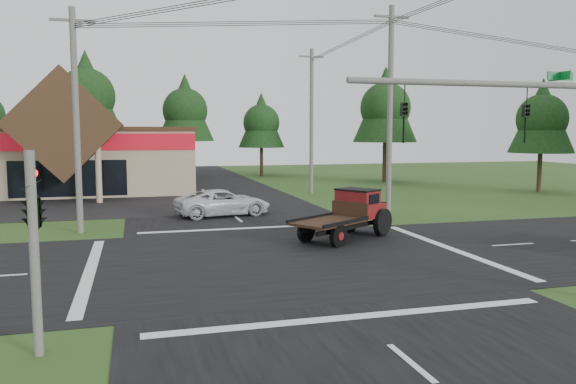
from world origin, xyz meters
name	(u,v)px	position (x,y,z in m)	size (l,w,h in m)	color
ground	(286,259)	(0.00, 0.00, 0.00)	(120.00, 120.00, 0.00)	#294B1B
road_ns	(286,259)	(0.00, 0.00, 0.01)	(12.00, 120.00, 0.02)	black
road_ew	(286,259)	(0.00, 0.00, 0.01)	(120.00, 12.00, 0.02)	black
cvs_building	(2,157)	(-15.70, 29.57, 2.78)	(30.40, 18.20, 9.19)	tan
traffic_signal_mast	(567,145)	(5.82, -7.50, 4.43)	(8.12, 0.24, 7.00)	#595651
traffic_signal_corner	(33,192)	(-7.50, -7.32, 3.52)	(0.53, 2.48, 4.40)	#595651
utility_pole_nw	(76,119)	(-8.00, 8.00, 5.39)	(2.00, 0.30, 10.50)	#595651
utility_pole_ne	(390,112)	(8.00, 8.00, 5.89)	(2.00, 0.30, 11.50)	#595651
utility_pole_n	(311,120)	(8.00, 22.00, 5.74)	(2.00, 0.30, 11.20)	#595651
tree_row_c	(86,93)	(-10.00, 41.00, 8.72)	(7.28, 7.28, 13.13)	#332316
tree_row_d	(185,108)	(0.00, 42.00, 7.38)	(6.16, 6.16, 11.11)	#332316
tree_row_e	(261,121)	(8.00, 40.00, 6.03)	(5.04, 5.04, 9.09)	#332316
tree_side_ne	(385,105)	(18.00, 30.00, 7.38)	(6.16, 6.16, 11.11)	#332316
tree_side_e_near	(542,117)	(26.00, 18.00, 6.03)	(5.04, 5.04, 9.09)	#332316
antique_flatbed_truck	(344,215)	(3.51, 3.10, 1.12)	(2.05, 5.36, 2.24)	#4F0F0B
white_pickup	(223,203)	(-0.58, 11.76, 0.76)	(2.51, 5.45, 1.52)	silver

